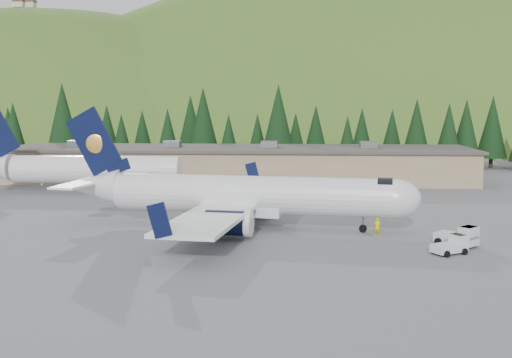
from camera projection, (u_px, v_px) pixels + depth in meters
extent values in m
plane|color=#59595D|center=(252.00, 228.00, 61.00)|extent=(600.00, 600.00, 0.00)
cylinder|color=white|center=(252.00, 194.00, 60.62)|extent=(26.79, 7.19, 3.57)
ellipsoid|color=white|center=(395.00, 199.00, 57.98)|extent=(5.08, 4.17, 3.57)
cylinder|color=black|center=(385.00, 194.00, 58.12)|extent=(1.72, 3.09, 2.94)
cone|color=white|center=(94.00, 186.00, 63.79)|extent=(6.13, 4.32, 3.57)
cube|color=white|center=(242.00, 210.00, 60.99)|extent=(7.93, 4.05, 0.95)
cube|color=white|center=(233.00, 204.00, 61.11)|extent=(9.60, 32.66, 0.33)
cube|color=#0A1133|center=(253.00, 173.00, 76.94)|extent=(1.92, 0.41, 2.73)
cube|color=#0A1133|center=(160.00, 220.00, 45.56)|extent=(1.92, 0.41, 2.73)
cylinder|color=#0A1133|center=(254.00, 204.00, 66.37)|extent=(4.25, 2.71, 2.18)
cylinder|color=white|center=(271.00, 204.00, 66.01)|extent=(0.88, 2.37, 2.31)
cube|color=white|center=(254.00, 199.00, 66.31)|extent=(2.10, 0.52, 0.85)
cylinder|color=#0A1133|center=(228.00, 223.00, 55.66)|extent=(4.25, 2.71, 2.18)
cylinder|color=white|center=(248.00, 224.00, 55.30)|extent=(0.88, 2.37, 2.31)
cube|color=white|center=(228.00, 217.00, 55.60)|extent=(2.10, 0.52, 0.85)
cube|color=#0A1133|center=(94.00, 142.00, 63.23)|extent=(5.85, 1.09, 6.96)
ellipsoid|color=gold|center=(97.00, 143.00, 63.40)|extent=(1.88, 0.43, 1.88)
ellipsoid|color=gold|center=(95.00, 144.00, 63.03)|extent=(1.88, 0.43, 1.88)
cube|color=#0A1133|center=(118.00, 167.00, 63.03)|extent=(2.62, 0.59, 1.88)
cube|color=white|center=(89.00, 181.00, 63.83)|extent=(4.07, 12.08, 0.21)
cylinder|color=slate|center=(363.00, 223.00, 58.82)|extent=(0.21, 0.21, 1.71)
cylinder|color=black|center=(363.00, 229.00, 58.88)|extent=(0.75, 0.36, 0.72)
cylinder|color=slate|center=(229.00, 213.00, 63.95)|extent=(0.26, 0.26, 1.90)
cylinder|color=black|center=(233.00, 217.00, 63.92)|extent=(1.08, 0.47, 1.04)
cylinder|color=black|center=(226.00, 217.00, 64.07)|extent=(1.08, 0.47, 1.04)
cylinder|color=slate|center=(216.00, 222.00, 58.96)|extent=(0.26, 0.26, 1.90)
cylinder|color=black|center=(220.00, 227.00, 58.94)|extent=(1.08, 0.47, 1.04)
cylinder|color=black|center=(212.00, 226.00, 59.09)|extent=(1.08, 0.47, 1.04)
cylinder|color=white|center=(96.00, 170.00, 83.83)|extent=(22.00, 3.60, 3.60)
cube|color=silver|center=(449.00, 248.00, 50.34)|extent=(3.11, 2.65, 0.65)
cube|color=silver|center=(458.00, 240.00, 50.70)|extent=(1.47, 1.60, 0.84)
cube|color=black|center=(458.00, 235.00, 50.66)|extent=(1.35, 1.47, 0.09)
cylinder|color=black|center=(451.00, 248.00, 51.45)|extent=(0.55, 0.45, 0.52)
cylinder|color=black|center=(465.00, 252.00, 50.14)|extent=(0.55, 0.45, 0.52)
cylinder|color=black|center=(433.00, 250.00, 50.60)|extent=(0.55, 0.45, 0.52)
cylinder|color=black|center=(447.00, 254.00, 49.28)|extent=(0.55, 0.45, 0.52)
cube|color=silver|center=(456.00, 239.00, 53.28)|extent=(3.57, 3.54, 0.78)
cube|color=silver|center=(469.00, 233.00, 52.38)|extent=(1.89, 1.90, 1.01)
cube|color=black|center=(469.00, 227.00, 52.32)|extent=(1.74, 1.74, 0.11)
cylinder|color=black|center=(474.00, 243.00, 53.08)|extent=(0.62, 0.61, 0.63)
cylinder|color=black|center=(462.00, 246.00, 51.89)|extent=(0.62, 0.61, 0.63)
cylinder|color=black|center=(450.00, 239.00, 54.73)|extent=(0.62, 0.61, 0.63)
cylinder|color=black|center=(438.00, 242.00, 53.54)|extent=(0.62, 0.61, 0.63)
cube|color=#8C805A|center=(237.00, 165.00, 98.70)|extent=(70.00, 16.00, 4.80)
cube|color=#47423D|center=(237.00, 148.00, 98.40)|extent=(71.00, 17.00, 0.40)
cube|color=slate|center=(77.00, 144.00, 99.91)|extent=(2.50, 2.50, 1.00)
cube|color=slate|center=(172.00, 144.00, 98.96)|extent=(2.50, 2.50, 1.00)
cube|color=slate|center=(269.00, 144.00, 98.01)|extent=(2.50, 2.50, 1.00)
cube|color=slate|center=(368.00, 145.00, 97.06)|extent=(2.50, 2.50, 1.00)
imported|color=#F2DE00|center=(377.00, 227.00, 57.38)|extent=(0.61, 0.42, 1.64)
cone|color=black|center=(9.00, 132.00, 121.24)|extent=(4.70, 4.70, 9.62)
cone|color=black|center=(14.00, 131.00, 117.43)|extent=(5.06, 5.06, 10.35)
cone|color=black|center=(60.00, 133.00, 128.24)|extent=(4.42, 4.42, 9.05)
cone|color=black|center=(63.00, 119.00, 119.16)|extent=(6.57, 6.57, 13.44)
cone|color=black|center=(107.00, 129.00, 129.61)|extent=(4.87, 4.87, 9.95)
cone|color=black|center=(122.00, 136.00, 123.96)|extent=(4.15, 4.15, 8.48)
cone|color=black|center=(142.00, 133.00, 128.08)|extent=(4.43, 4.43, 9.06)
cone|color=black|center=(168.00, 133.00, 121.06)|extent=(4.58, 4.58, 9.37)
cone|color=black|center=(191.00, 124.00, 127.78)|extent=(5.66, 5.66, 11.59)
cone|color=black|center=(203.00, 121.00, 121.01)|extent=(6.24, 6.24, 12.76)
cone|color=black|center=(229.00, 137.00, 118.62)|extent=(4.15, 4.15, 8.49)
cone|color=black|center=(257.00, 137.00, 116.41)|extent=(4.19, 4.19, 8.58)
cone|color=black|center=(278.00, 121.00, 114.05)|extent=(6.37, 6.37, 13.03)
cone|color=black|center=(296.00, 136.00, 119.66)|extent=(4.25, 4.25, 8.70)
cone|color=black|center=(316.00, 130.00, 125.66)|extent=(4.85, 4.85, 9.92)
cone|color=black|center=(347.00, 139.00, 113.80)|extent=(4.03, 4.03, 8.25)
cone|color=black|center=(362.00, 132.00, 124.60)|extent=(4.62, 4.62, 9.45)
cone|color=black|center=(392.00, 133.00, 123.95)|extent=(4.53, 4.53, 9.26)
cone|color=black|center=(416.00, 129.00, 115.63)|extent=(5.33, 5.33, 10.91)
cone|color=black|center=(449.00, 132.00, 113.79)|extent=(4.99, 4.99, 10.22)
cone|color=black|center=(466.00, 129.00, 115.02)|extent=(5.30, 5.30, 10.83)
cone|color=black|center=(492.00, 127.00, 117.42)|extent=(5.57, 5.57, 11.40)
ellipsoid|color=#3F621E|center=(48.00, 333.00, 243.94)|extent=(336.00, 240.00, 240.00)
ellipsoid|color=#3F621E|center=(382.00, 338.00, 266.59)|extent=(420.00, 300.00, 300.00)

